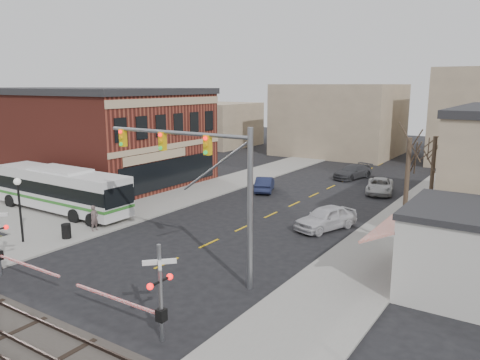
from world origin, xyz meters
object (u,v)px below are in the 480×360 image
at_px(rr_crossing_west, 2,241).
at_px(car_c, 380,186).
at_px(transit_bus, 61,189).
at_px(rr_crossing_east, 153,292).
at_px(car_a, 326,218).
at_px(traffic_signal_mast, 206,170).
at_px(street_lamp, 19,196).
at_px(car_b, 265,184).
at_px(pedestrian_near, 94,218).
at_px(pedestrian_far, 125,199).
at_px(trash_bin, 66,231).
at_px(car_d, 353,172).

xyz_separation_m(rr_crossing_west, car_c, (10.65, 30.11, -1.28)).
xyz_separation_m(transit_bus, rr_crossing_east, (19.08, -9.77, 0.06)).
bearing_deg(car_a, traffic_signal_mast, -79.60).
relative_size(transit_bus, street_lamp, 3.19).
bearing_deg(car_b, traffic_signal_mast, 87.59).
height_order(pedestrian_near, pedestrian_far, pedestrian_far).
xyz_separation_m(rr_crossing_west, street_lamp, (-4.08, 3.59, 1.12)).
bearing_deg(rr_crossing_west, rr_crossing_east, -0.80).
height_order(transit_bus, car_a, transit_bus).
bearing_deg(trash_bin, traffic_signal_mast, 1.41).
bearing_deg(car_b, street_lamp, 51.54).
relative_size(rr_crossing_east, car_c, 1.13).
distance_m(rr_crossing_west, car_b, 24.98).
distance_m(rr_crossing_west, rr_crossing_east, 10.83).
relative_size(rr_crossing_west, car_d, 1.10).
height_order(traffic_signal_mast, pedestrian_near, traffic_signal_mast).
xyz_separation_m(car_b, car_d, (4.79, 10.55, 0.03)).
bearing_deg(transit_bus, car_d, 60.99).
bearing_deg(rr_crossing_west, pedestrian_far, 108.64).
height_order(street_lamp, trash_bin, street_lamp).
bearing_deg(pedestrian_far, car_c, 13.23).
height_order(traffic_signal_mast, pedestrian_far, traffic_signal_mast).
bearing_deg(pedestrian_far, car_d, 29.16).
height_order(transit_bus, pedestrian_far, transit_bus).
distance_m(transit_bus, street_lamp, 7.43).
relative_size(traffic_signal_mast, pedestrian_near, 5.23).
relative_size(car_b, car_c, 0.87).
bearing_deg(traffic_signal_mast, car_a, 80.37).
bearing_deg(car_c, transit_bus, -146.45).
bearing_deg(transit_bus, pedestrian_far, 33.72).
height_order(transit_bus, rr_crossing_west, rr_crossing_west).
bearing_deg(car_c, car_d, 116.79).
bearing_deg(rr_crossing_west, transit_bus, 130.62).
height_order(car_a, car_b, car_a).
height_order(car_b, car_d, car_d).
bearing_deg(rr_crossing_west, trash_bin, 112.91).
relative_size(traffic_signal_mast, rr_crossing_west, 1.66).
bearing_deg(traffic_signal_mast, trash_bin, -178.59).
distance_m(rr_crossing_east, pedestrian_far, 19.54).
xyz_separation_m(traffic_signal_mast, pedestrian_near, (-11.05, 1.80, -4.69)).
relative_size(car_a, car_d, 0.96).
xyz_separation_m(trash_bin, pedestrian_near, (0.27, 2.08, 0.41)).
height_order(trash_bin, pedestrian_near, pedestrian_near).
bearing_deg(pedestrian_near, car_c, -32.68).
relative_size(car_a, car_b, 1.13).
bearing_deg(car_c, traffic_signal_mast, -107.75).
bearing_deg(rr_crossing_east, pedestrian_far, 140.18).
height_order(car_b, pedestrian_near, pedestrian_near).
distance_m(rr_crossing_east, car_c, 30.29).
bearing_deg(traffic_signal_mast, pedestrian_near, 170.74).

